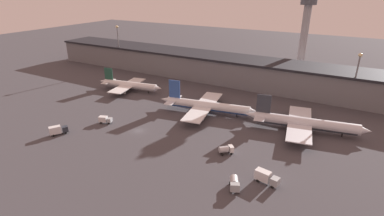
{
  "coord_description": "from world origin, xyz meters",
  "views": [
    {
      "loc": [
        71.42,
        -82.25,
        54.13
      ],
      "look_at": [
        13.9,
        18.77,
        6.0
      ],
      "focal_mm": 28.0,
      "sensor_mm": 36.0,
      "label": 1
    }
  ],
  "objects_px": {
    "airplane_0": "(129,85)",
    "service_vehicle_1": "(266,177)",
    "service_vehicle_2": "(58,130)",
    "airplane_1": "(206,106)",
    "control_tower": "(305,31)",
    "service_vehicle_0": "(105,119)",
    "service_vehicle_3": "(234,183)",
    "service_vehicle_4": "(226,149)",
    "airplane_2": "(304,123)"
  },
  "relations": [
    {
      "from": "airplane_0",
      "to": "service_vehicle_1",
      "type": "bearing_deg",
      "value": -36.42
    },
    {
      "from": "service_vehicle_1",
      "to": "service_vehicle_2",
      "type": "distance_m",
      "value": 79.86
    },
    {
      "from": "airplane_1",
      "to": "service_vehicle_2",
      "type": "height_order",
      "value": "airplane_1"
    },
    {
      "from": "service_vehicle_1",
      "to": "control_tower",
      "type": "bearing_deg",
      "value": 107.75
    },
    {
      "from": "service_vehicle_0",
      "to": "service_vehicle_2",
      "type": "relative_size",
      "value": 0.84
    },
    {
      "from": "airplane_0",
      "to": "service_vehicle_2",
      "type": "xyz_separation_m",
      "value": [
        10.36,
        -54.08,
        -1.18
      ]
    },
    {
      "from": "service_vehicle_2",
      "to": "service_vehicle_3",
      "type": "bearing_deg",
      "value": -56.99
    },
    {
      "from": "service_vehicle_0",
      "to": "service_vehicle_4",
      "type": "distance_m",
      "value": 54.22
    },
    {
      "from": "service_vehicle_0",
      "to": "service_vehicle_1",
      "type": "relative_size",
      "value": 0.77
    },
    {
      "from": "airplane_2",
      "to": "control_tower",
      "type": "relative_size",
      "value": 0.94
    },
    {
      "from": "airplane_2",
      "to": "service_vehicle_1",
      "type": "height_order",
      "value": "airplane_2"
    },
    {
      "from": "airplane_0",
      "to": "control_tower",
      "type": "distance_m",
      "value": 106.91
    },
    {
      "from": "airplane_0",
      "to": "service_vehicle_4",
      "type": "distance_m",
      "value": 80.77
    },
    {
      "from": "service_vehicle_0",
      "to": "service_vehicle_1",
      "type": "distance_m",
      "value": 71.29
    },
    {
      "from": "airplane_1",
      "to": "service_vehicle_4",
      "type": "distance_m",
      "value": 36.07
    },
    {
      "from": "airplane_1",
      "to": "service_vehicle_0",
      "type": "xyz_separation_m",
      "value": [
        -31.97,
        -30.91,
        -1.73
      ]
    },
    {
      "from": "airplane_0",
      "to": "airplane_2",
      "type": "relative_size",
      "value": 0.81
    },
    {
      "from": "service_vehicle_1",
      "to": "service_vehicle_3",
      "type": "xyz_separation_m",
      "value": [
        -7.04,
        -7.05,
        -0.26
      ]
    },
    {
      "from": "airplane_1",
      "to": "service_vehicle_1",
      "type": "xyz_separation_m",
      "value": [
        38.98,
        -37.8,
        -1.37
      ]
    },
    {
      "from": "service_vehicle_1",
      "to": "service_vehicle_3",
      "type": "height_order",
      "value": "service_vehicle_1"
    },
    {
      "from": "service_vehicle_3",
      "to": "control_tower",
      "type": "xyz_separation_m",
      "value": [
        -7.06,
        122.56,
        27.05
      ]
    },
    {
      "from": "service_vehicle_0",
      "to": "control_tower",
      "type": "relative_size",
      "value": 0.12
    },
    {
      "from": "service_vehicle_3",
      "to": "service_vehicle_4",
      "type": "xyz_separation_m",
      "value": [
        -9.75,
        16.46,
        -0.11
      ]
    },
    {
      "from": "service_vehicle_1",
      "to": "service_vehicle_4",
      "type": "height_order",
      "value": "service_vehicle_1"
    },
    {
      "from": "airplane_0",
      "to": "service_vehicle_3",
      "type": "bearing_deg",
      "value": -41.99
    },
    {
      "from": "service_vehicle_0",
      "to": "airplane_2",
      "type": "bearing_deg",
      "value": 3.67
    },
    {
      "from": "airplane_1",
      "to": "service_vehicle_2",
      "type": "xyz_separation_m",
      "value": [
        -40.28,
        -47.56,
        -1.41
      ]
    },
    {
      "from": "airplane_0",
      "to": "service_vehicle_2",
      "type": "distance_m",
      "value": 55.07
    },
    {
      "from": "service_vehicle_4",
      "to": "airplane_0",
      "type": "bearing_deg",
      "value": 110.43
    },
    {
      "from": "airplane_2",
      "to": "service_vehicle_4",
      "type": "bearing_deg",
      "value": -132.48
    },
    {
      "from": "airplane_0",
      "to": "service_vehicle_1",
      "type": "distance_m",
      "value": 99.98
    },
    {
      "from": "service_vehicle_0",
      "to": "service_vehicle_2",
      "type": "distance_m",
      "value": 18.62
    },
    {
      "from": "airplane_0",
      "to": "service_vehicle_2",
      "type": "bearing_deg",
      "value": -89.26
    },
    {
      "from": "service_vehicle_3",
      "to": "control_tower",
      "type": "bearing_deg",
      "value": 157.29
    },
    {
      "from": "airplane_1",
      "to": "control_tower",
      "type": "relative_size",
      "value": 0.91
    },
    {
      "from": "airplane_0",
      "to": "control_tower",
      "type": "height_order",
      "value": "control_tower"
    },
    {
      "from": "service_vehicle_0",
      "to": "airplane_0",
      "type": "bearing_deg",
      "value": 95.83
    },
    {
      "from": "service_vehicle_1",
      "to": "service_vehicle_2",
      "type": "relative_size",
      "value": 1.09
    },
    {
      "from": "airplane_2",
      "to": "service_vehicle_3",
      "type": "xyz_separation_m",
      "value": [
        -9.82,
        -47.32,
        -1.84
      ]
    },
    {
      "from": "airplane_1",
      "to": "airplane_2",
      "type": "relative_size",
      "value": 0.97
    },
    {
      "from": "service_vehicle_2",
      "to": "control_tower",
      "type": "height_order",
      "value": "control_tower"
    },
    {
      "from": "service_vehicle_2",
      "to": "airplane_1",
      "type": "bearing_deg",
      "value": -9.4
    },
    {
      "from": "airplane_1",
      "to": "service_vehicle_4",
      "type": "bearing_deg",
      "value": -62.1
    },
    {
      "from": "service_vehicle_0",
      "to": "control_tower",
      "type": "xyz_separation_m",
      "value": [
        56.85,
        108.62,
        27.16
      ]
    },
    {
      "from": "airplane_0",
      "to": "service_vehicle_4",
      "type": "xyz_separation_m",
      "value": [
        72.83,
        -34.91,
        -1.51
      ]
    },
    {
      "from": "service_vehicle_1",
      "to": "airplane_1",
      "type": "bearing_deg",
      "value": 146.67
    },
    {
      "from": "airplane_2",
      "to": "service_vehicle_0",
      "type": "relative_size",
      "value": 8.18
    },
    {
      "from": "airplane_0",
      "to": "service_vehicle_1",
      "type": "relative_size",
      "value": 5.11
    },
    {
      "from": "airplane_1",
      "to": "control_tower",
      "type": "height_order",
      "value": "control_tower"
    },
    {
      "from": "service_vehicle_3",
      "to": "control_tower",
      "type": "distance_m",
      "value": 125.71
    }
  ]
}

